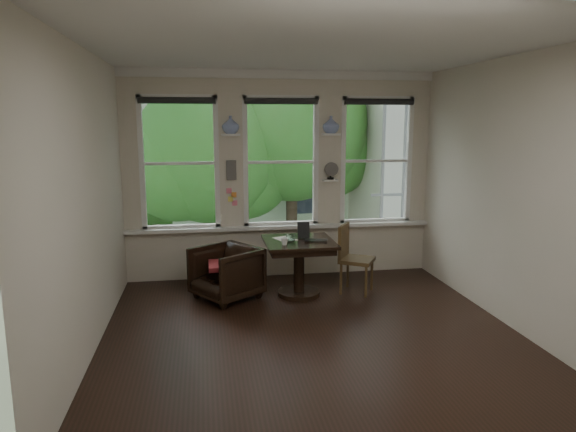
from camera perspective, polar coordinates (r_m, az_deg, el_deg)
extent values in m
plane|color=black|center=(5.78, 2.62, -12.81)|extent=(4.50, 4.50, 0.00)
plane|color=silver|center=(5.36, 2.90, 18.13)|extent=(4.50, 4.50, 0.00)
plane|color=beige|center=(7.57, -0.83, 4.51)|extent=(4.50, 0.00, 4.50)
plane|color=beige|center=(3.24, 11.13, -3.68)|extent=(4.50, 0.00, 4.50)
plane|color=beige|center=(5.37, -21.42, 1.35)|extent=(0.00, 4.50, 4.50)
plane|color=beige|center=(6.24, 23.42, 2.38)|extent=(0.00, 4.50, 4.50)
cube|color=white|center=(7.36, -6.38, 8.96)|extent=(0.26, 0.16, 0.03)
cube|color=white|center=(7.57, 4.78, 9.03)|extent=(0.26, 0.16, 0.03)
cube|color=#59544F|center=(7.42, -6.32, 5.10)|extent=(0.14, 0.06, 0.28)
imported|color=white|center=(7.35, -6.40, 10.04)|extent=(0.24, 0.24, 0.25)
imported|color=white|center=(7.57, 4.79, 10.08)|extent=(0.24, 0.24, 0.25)
imported|color=black|center=(6.75, -6.87, -6.29)|extent=(1.05, 1.04, 0.69)
cube|color=maroon|center=(6.73, -6.89, -5.44)|extent=(0.45, 0.45, 0.06)
imported|color=black|center=(6.64, 3.10, -2.81)|extent=(0.33, 0.26, 0.02)
imported|color=white|center=(6.47, -0.39, -2.85)|extent=(0.10, 0.10, 0.09)
imported|color=white|center=(6.63, 0.32, -2.48)|extent=(0.14, 0.14, 0.10)
cube|color=black|center=(6.82, 1.74, -1.59)|extent=(0.16, 0.09, 0.22)
cube|color=silver|center=(6.80, -0.34, -2.56)|extent=(0.32, 0.36, 0.00)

